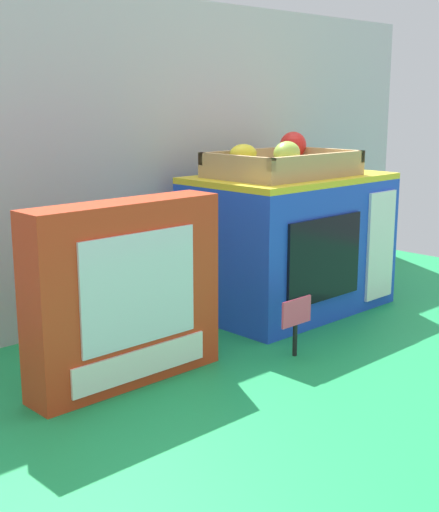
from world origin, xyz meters
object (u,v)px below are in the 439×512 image
toy_microwave (289,243)px  food_groups_crate (282,164)px  cookie_set_box (126,294)px  price_sign (296,318)px

toy_microwave → food_groups_crate: (-0.02, 0.01, 0.16)m
toy_microwave → food_groups_crate: size_ratio=1.42×
cookie_set_box → price_sign: bearing=-21.4°
toy_microwave → cookie_set_box: bearing=-169.4°
food_groups_crate → price_sign: size_ratio=2.80×
toy_microwave → food_groups_crate: 0.16m
food_groups_crate → price_sign: bearing=-132.9°
toy_microwave → cookie_set_box: (-0.48, -0.09, 0.00)m
food_groups_crate → cookie_set_box: (-0.46, -0.10, -0.16)m
toy_microwave → price_sign: (-0.21, -0.20, -0.07)m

